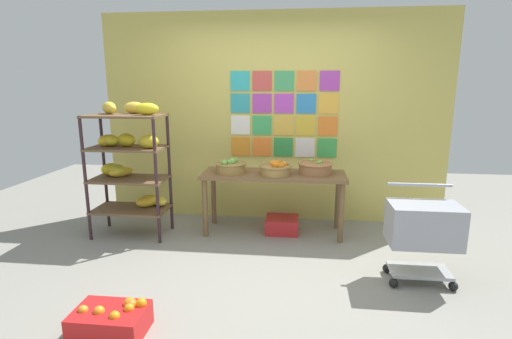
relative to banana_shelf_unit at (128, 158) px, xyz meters
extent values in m
plane|color=gray|center=(1.60, -0.88, -0.91)|extent=(9.20, 9.20, 0.00)
cube|color=#CCBC5A|center=(1.60, 0.75, 0.40)|extent=(4.32, 0.06, 2.60)
cube|color=#31B1B3|center=(1.19, 0.71, 0.87)|extent=(0.24, 0.01, 0.24)
cube|color=#CE4B45|center=(1.46, 0.71, 0.87)|extent=(0.24, 0.01, 0.24)
cube|color=#41A15F|center=(1.74, 0.71, 0.87)|extent=(0.24, 0.01, 0.24)
cube|color=orange|center=(2.01, 0.71, 0.87)|extent=(0.24, 0.01, 0.24)
cube|color=purple|center=(2.28, 0.71, 0.87)|extent=(0.24, 0.01, 0.24)
cube|color=teal|center=(1.19, 0.71, 0.59)|extent=(0.24, 0.01, 0.24)
cube|color=#AA3FAB|center=(1.46, 0.71, 0.59)|extent=(0.24, 0.01, 0.24)
cube|color=#B244BC|center=(1.74, 0.71, 0.59)|extent=(0.24, 0.01, 0.24)
cube|color=#3084C3|center=(2.01, 0.71, 0.59)|extent=(0.24, 0.01, 0.24)
cube|color=gold|center=(2.28, 0.71, 0.59)|extent=(0.24, 0.01, 0.24)
cube|color=white|center=(1.19, 0.71, 0.32)|extent=(0.24, 0.01, 0.24)
cube|color=#3DAC5C|center=(1.46, 0.71, 0.32)|extent=(0.24, 0.01, 0.24)
cube|color=gold|center=(1.74, 0.71, 0.32)|extent=(0.24, 0.01, 0.24)
cube|color=gold|center=(2.01, 0.71, 0.32)|extent=(0.24, 0.01, 0.24)
cube|color=orange|center=(2.28, 0.71, 0.32)|extent=(0.24, 0.01, 0.24)
cube|color=orange|center=(1.19, 0.71, 0.05)|extent=(0.24, 0.01, 0.24)
cube|color=orange|center=(1.46, 0.71, 0.05)|extent=(0.24, 0.01, 0.24)
cube|color=green|center=(1.74, 0.71, 0.05)|extent=(0.24, 0.01, 0.24)
cube|color=silver|center=(2.01, 0.71, 0.05)|extent=(0.24, 0.01, 0.24)
cube|color=green|center=(2.28, 0.71, 0.05)|extent=(0.24, 0.01, 0.24)
cylinder|color=#362127|center=(-0.40, -0.25, -0.20)|extent=(0.04, 0.04, 1.40)
cylinder|color=#362127|center=(0.42, -0.25, -0.20)|extent=(0.04, 0.04, 1.40)
cylinder|color=#362127|center=(-0.40, 0.18, -0.20)|extent=(0.04, 0.04, 1.40)
cylinder|color=#362127|center=(0.42, 0.18, -0.20)|extent=(0.04, 0.04, 1.40)
cube|color=brown|center=(0.01, -0.04, -0.60)|extent=(0.85, 0.47, 0.03)
ellipsoid|color=yellow|center=(0.18, 0.06, -0.52)|extent=(0.33, 0.34, 0.13)
ellipsoid|color=yellow|center=(0.30, 0.11, -0.53)|extent=(0.29, 0.31, 0.11)
cube|color=brown|center=(0.01, -0.04, -0.24)|extent=(0.85, 0.47, 0.02)
ellipsoid|color=yellow|center=(-0.16, 0.04, -0.16)|extent=(0.30, 0.29, 0.14)
ellipsoid|color=yellow|center=(-0.26, 0.08, -0.15)|extent=(0.27, 0.25, 0.14)
ellipsoid|color=yellow|center=(-0.12, 0.04, -0.17)|extent=(0.29, 0.32, 0.11)
cube|color=brown|center=(0.01, -0.04, 0.12)|extent=(0.85, 0.47, 0.02)
ellipsoid|color=gold|center=(0.29, -0.10, 0.21)|extent=(0.26, 0.21, 0.15)
ellipsoid|color=gold|center=(-0.01, 0.00, 0.21)|extent=(0.29, 0.26, 0.15)
ellipsoid|color=yellow|center=(-0.24, 0.00, 0.20)|extent=(0.18, 0.28, 0.13)
ellipsoid|color=yellow|center=(-0.21, 0.01, 0.20)|extent=(0.33, 0.29, 0.13)
cube|color=brown|center=(0.01, -0.04, 0.49)|extent=(0.85, 0.47, 0.02)
ellipsoid|color=yellow|center=(0.28, -0.06, 0.56)|extent=(0.28, 0.18, 0.13)
ellipsoid|color=yellow|center=(-0.21, 0.05, 0.57)|extent=(0.27, 0.27, 0.14)
ellipsoid|color=gold|center=(0.06, 0.12, 0.57)|extent=(0.26, 0.19, 0.14)
cube|color=brown|center=(1.65, 0.22, -0.20)|extent=(1.66, 0.56, 0.04)
cylinder|color=brown|center=(0.88, -0.01, -0.56)|extent=(0.06, 0.06, 0.68)
cylinder|color=brown|center=(2.42, -0.01, -0.56)|extent=(0.06, 0.06, 0.68)
cylinder|color=brown|center=(0.88, 0.44, -0.56)|extent=(0.06, 0.06, 0.68)
cylinder|color=brown|center=(2.42, 0.44, -0.56)|extent=(0.06, 0.06, 0.68)
cylinder|color=#9F7C40|center=(1.68, 0.12, -0.13)|extent=(0.34, 0.34, 0.10)
torus|color=olive|center=(1.68, 0.12, -0.08)|extent=(0.37, 0.37, 0.03)
sphere|color=orange|center=(1.77, 0.17, -0.07)|extent=(0.09, 0.09, 0.09)
sphere|color=orange|center=(1.70, 0.22, -0.06)|extent=(0.07, 0.07, 0.07)
sphere|color=orange|center=(1.69, 0.07, -0.06)|extent=(0.08, 0.08, 0.08)
sphere|color=orange|center=(1.74, 0.04, -0.06)|extent=(0.08, 0.08, 0.08)
sphere|color=orange|center=(1.68, 0.12, -0.07)|extent=(0.08, 0.08, 0.08)
sphere|color=orange|center=(1.65, 0.19, -0.07)|extent=(0.09, 0.09, 0.09)
cylinder|color=#A47045|center=(2.13, 0.25, -0.12)|extent=(0.37, 0.37, 0.12)
torus|color=#A67546|center=(2.13, 0.25, -0.06)|extent=(0.40, 0.40, 0.03)
sphere|color=#7FBF3B|center=(2.19, 0.31, -0.06)|extent=(0.05, 0.05, 0.05)
sphere|color=#73C332|center=(2.09, 0.39, -0.05)|extent=(0.05, 0.05, 0.05)
sphere|color=#78BF41|center=(2.17, 0.26, -0.05)|extent=(0.05, 0.05, 0.05)
cylinder|color=olive|center=(1.15, 0.18, -0.13)|extent=(0.34, 0.34, 0.11)
torus|color=olive|center=(1.15, 0.18, -0.07)|extent=(0.36, 0.36, 0.02)
sphere|color=#69B234|center=(1.18, 0.24, -0.05)|extent=(0.08, 0.08, 0.08)
sphere|color=#7EBA4C|center=(1.09, 0.12, -0.05)|extent=(0.08, 0.08, 0.08)
sphere|color=#76B54A|center=(1.17, 0.19, -0.05)|extent=(0.08, 0.08, 0.08)
sphere|color=#75AB4B|center=(1.14, 0.17, -0.06)|extent=(0.08, 0.08, 0.08)
cube|color=red|center=(1.76, 0.23, -0.82)|extent=(0.38, 0.34, 0.18)
cube|color=red|center=(0.64, -1.84, -0.81)|extent=(0.50, 0.34, 0.18)
sphere|color=orange|center=(0.72, -1.91, -0.72)|extent=(0.08, 0.08, 0.08)
sphere|color=orange|center=(0.78, -1.82, -0.72)|extent=(0.07, 0.07, 0.07)
sphere|color=orange|center=(0.84, -1.75, -0.71)|extent=(0.08, 0.08, 0.08)
sphere|color=orange|center=(0.58, -1.87, -0.72)|extent=(0.08, 0.08, 0.08)
sphere|color=orange|center=(0.46, -1.87, -0.72)|extent=(0.07, 0.07, 0.07)
sphere|color=orange|center=(0.77, -1.77, -0.72)|extent=(0.09, 0.09, 0.09)
sphere|color=orange|center=(0.75, -1.76, -0.72)|extent=(0.09, 0.09, 0.09)
sphere|color=black|center=(2.79, -0.96, -0.87)|extent=(0.08, 0.08, 0.08)
sphere|color=black|center=(3.28, -0.96, -0.87)|extent=(0.08, 0.08, 0.08)
sphere|color=black|center=(2.79, -0.68, -0.87)|extent=(0.08, 0.08, 0.08)
sphere|color=black|center=(3.28, -0.68, -0.87)|extent=(0.08, 0.08, 0.08)
cube|color=#A5A8AD|center=(3.03, -0.82, -0.81)|extent=(0.51, 0.29, 0.03)
cube|color=#9FA2AF|center=(3.03, -0.82, -0.37)|extent=(0.59, 0.37, 0.36)
cylinder|color=#9FA2AF|center=(3.03, -0.60, -0.07)|extent=(0.57, 0.03, 0.03)
camera|label=1|loc=(1.94, -4.14, 0.83)|focal=27.09mm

